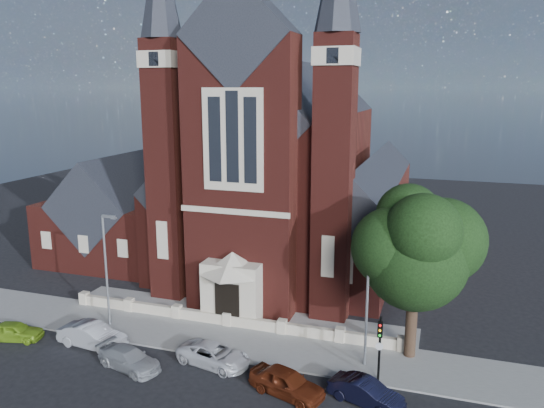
{
  "coord_description": "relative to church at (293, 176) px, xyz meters",
  "views": [
    {
      "loc": [
        13.78,
        -25.5,
        16.5
      ],
      "look_at": [
        1.48,
        12.0,
        7.81
      ],
      "focal_mm": 35.0,
      "sensor_mm": 36.0,
      "label": 1
    }
  ],
  "objects": [
    {
      "name": "ground",
      "position": [
        0.0,
        -7.94,
        -8.19
      ],
      "size": [
        120.0,
        120.0,
        0.0
      ],
      "primitive_type": "plane",
      "color": "black",
      "rests_on": "ground"
    },
    {
      "name": "pavement_strip",
      "position": [
        0.0,
        -18.44,
        -8.19
      ],
      "size": [
        60.0,
        5.0,
        0.12
      ],
      "primitive_type": "cube",
      "color": "slate",
      "rests_on": "ground"
    },
    {
      "name": "forecourt_paving",
      "position": [
        0.0,
        -14.44,
        -8.19
      ],
      "size": [
        26.0,
        3.0,
        0.14
      ],
      "primitive_type": "cube",
      "color": "slate",
      "rests_on": "ground"
    },
    {
      "name": "forecourt_wall",
      "position": [
        0.0,
        -16.44,
        -8.19
      ],
      "size": [
        24.0,
        0.4,
        0.9
      ],
      "primitive_type": "cube",
      "color": "beige",
      "rests_on": "ground"
    },
    {
      "name": "church",
      "position": [
        0.0,
        0.0,
        0.0
      ],
      "size": [
        20.01,
        34.9,
        29.2
      ],
      "color": "#531C16",
      "rests_on": "ground"
    },
    {
      "name": "parish_hall",
      "position": [
        -16.0,
        -4.94,
        -4.17
      ],
      "size": [
        12.0,
        12.2,
        10.24
      ],
      "color": "#531C16",
      "rests_on": "ground"
    },
    {
      "name": "street_tree",
      "position": [
        12.6,
        -17.23,
        -1.23
      ],
      "size": [
        6.4,
        6.6,
        10.7
      ],
      "color": "black",
      "rests_on": "ground"
    },
    {
      "name": "street_lamp_left",
      "position": [
        -7.91,
        -18.94,
        -3.59
      ],
      "size": [
        1.16,
        0.22,
        8.09
      ],
      "color": "gray",
      "rests_on": "ground"
    },
    {
      "name": "street_lamp_right",
      "position": [
        10.09,
        -18.94,
        -3.59
      ],
      "size": [
        1.16,
        0.22,
        8.09
      ],
      "color": "gray",
      "rests_on": "ground"
    },
    {
      "name": "traffic_signal",
      "position": [
        11.0,
        -20.52,
        -5.6
      ],
      "size": [
        0.28,
        0.42,
        4.0
      ],
      "color": "black",
      "rests_on": "ground"
    },
    {
      "name": "car_lime_van",
      "position": [
        -12.71,
        -22.81,
        -7.55
      ],
      "size": [
        3.98,
        2.36,
        1.27
      ],
      "primitive_type": "imported",
      "rotation": [
        0.0,
        0.0,
        1.82
      ],
      "color": "#77A420",
      "rests_on": "ground"
    },
    {
      "name": "car_silver_a",
      "position": [
        -7.2,
        -21.95,
        -7.42
      ],
      "size": [
        4.79,
        2.04,
        1.54
      ],
      "primitive_type": "imported",
      "rotation": [
        0.0,
        0.0,
        1.48
      ],
      "color": "#9B9EA3",
      "rests_on": "ground"
    },
    {
      "name": "car_silver_b",
      "position": [
        -3.38,
        -23.6,
        -7.56
      ],
      "size": [
        4.64,
        2.89,
        1.25
      ],
      "primitive_type": "imported",
      "rotation": [
        0.0,
        0.0,
        1.29
      ],
      "color": "gray",
      "rests_on": "ground"
    },
    {
      "name": "car_white_suv",
      "position": [
        1.27,
        -21.61,
        -7.54
      ],
      "size": [
        4.99,
        3.06,
        1.29
      ],
      "primitive_type": "imported",
      "rotation": [
        0.0,
        0.0,
        1.36
      ],
      "color": "silver",
      "rests_on": "ground"
    },
    {
      "name": "car_dark_red",
      "position": [
        6.39,
        -23.34,
        -7.44
      ],
      "size": [
        4.72,
        3.08,
        1.49
      ],
      "primitive_type": "imported",
      "rotation": [
        0.0,
        0.0,
        1.24
      ],
      "color": "#5A210F",
      "rests_on": "ground"
    },
    {
      "name": "car_navy",
      "position": [
        10.63,
        -22.84,
        -7.52
      ],
      "size": [
        4.31,
        2.68,
        1.34
      ],
      "primitive_type": "imported",
      "rotation": [
        0.0,
        0.0,
        1.23
      ],
      "color": "black",
      "rests_on": "ground"
    }
  ]
}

